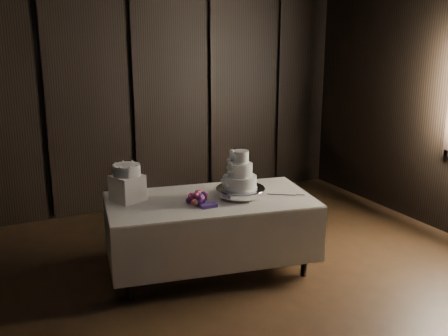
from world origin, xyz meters
TOP-DOWN VIEW (x-y plane):
  - room at (0.00, 0.00)m, footprint 6.08×7.08m
  - display_table at (0.05, 1.28)m, footprint 2.14×1.38m
  - cake_stand at (0.34, 1.20)m, footprint 0.53×0.53m
  - wedding_cake at (0.31, 1.18)m, footprint 0.35×0.31m
  - bouquet at (-0.12, 1.18)m, footprint 0.27×0.36m
  - box_pedestal at (-0.68, 1.58)m, footprint 0.34×0.34m
  - small_cake at (-0.68, 1.58)m, footprint 0.32×0.32m
  - cake_knife at (0.72, 1.05)m, footprint 0.32×0.23m

SIDE VIEW (x-z plane):
  - display_table at x=0.05m, z-range 0.04..0.80m
  - cake_knife at x=0.72m, z-range 0.76..0.77m
  - cake_stand at x=0.34m, z-range 0.76..0.85m
  - bouquet at x=-0.12m, z-range 0.73..0.90m
  - box_pedestal at x=-0.68m, z-range 0.76..1.01m
  - wedding_cake at x=0.31m, z-range 0.81..1.19m
  - small_cake at x=-0.68m, z-range 1.01..1.11m
  - room at x=0.00m, z-range -0.04..3.04m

